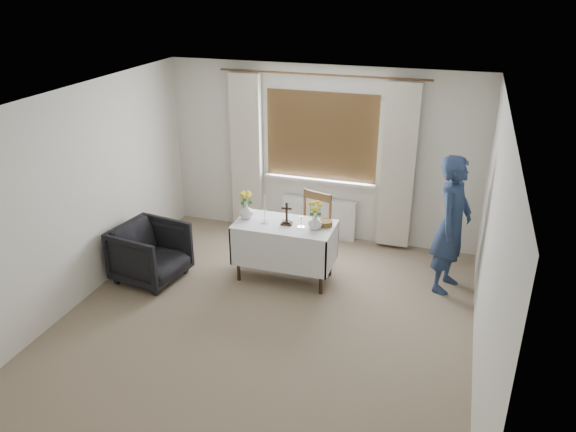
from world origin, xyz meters
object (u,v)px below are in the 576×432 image
object	(u,v)px
armchair	(150,253)
flower_vase_right	(315,222)
altar_table	(285,251)
flower_vase_left	(246,211)
wooden_chair	(309,231)
person	(452,225)
wooden_cross	(287,214)

from	to	relation	value
armchair	flower_vase_right	xyz separation A→B (m)	(2.01, 0.51, 0.49)
altar_table	flower_vase_left	distance (m)	0.70
wooden_chair	person	world-z (taller)	person
altar_table	person	distance (m)	2.07
armchair	flower_vase_right	bearing A→B (deg)	-66.97
armchair	flower_vase_right	distance (m)	2.13
person	flower_vase_left	xyz separation A→B (m)	(-2.50, -0.36, -0.00)
wooden_chair	flower_vase_left	xyz separation A→B (m)	(-0.72, -0.40, 0.36)
wooden_chair	flower_vase_left	distance (m)	0.90
person	wooden_cross	bearing A→B (deg)	117.84
altar_table	flower_vase_left	xyz separation A→B (m)	(-0.52, 0.03, 0.48)
person	wooden_cross	size ratio (longest dim) A/B	5.88
armchair	wooden_cross	distance (m)	1.81
armchair	flower_vase_left	bearing A→B (deg)	-53.98
wooden_chair	wooden_cross	bearing A→B (deg)	-94.48
person	wooden_chair	bearing A→B (deg)	104.91
flower_vase_right	wooden_cross	bearing A→B (deg)	177.26
wooden_chair	armchair	bearing A→B (deg)	-135.39
altar_table	wooden_cross	world-z (taller)	wooden_cross
person	flower_vase_left	size ratio (longest dim) A/B	8.90
wooden_chair	person	xyz separation A→B (m)	(1.78, -0.05, 0.36)
wooden_cross	flower_vase_right	bearing A→B (deg)	-7.96
altar_table	wooden_chair	size ratio (longest dim) A/B	1.25
altar_table	flower_vase_right	distance (m)	0.62
armchair	person	distance (m)	3.74
altar_table	flower_vase_right	world-z (taller)	flower_vase_right
flower_vase_left	flower_vase_right	distance (m)	0.92
armchair	altar_table	bearing A→B (deg)	-62.80
person	flower_vase_right	world-z (taller)	person
altar_table	flower_vase_right	xyz separation A→B (m)	(0.40, -0.03, 0.47)
altar_table	wooden_chair	bearing A→B (deg)	65.29
armchair	flower_vase_left	world-z (taller)	flower_vase_left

